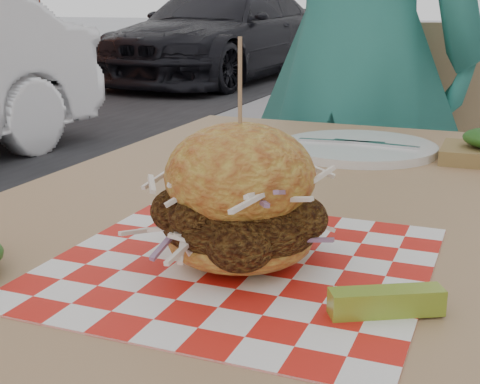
{
  "coord_description": "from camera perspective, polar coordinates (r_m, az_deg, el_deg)",
  "views": [
    {
      "loc": [
        -0.03,
        -0.61,
        1.0
      ],
      "look_at": [
        -0.26,
        -0.04,
        0.82
      ],
      "focal_mm": 50.0,
      "sensor_mm": 36.0,
      "label": 1
    }
  ],
  "objects": [
    {
      "name": "patio_table",
      "position": [
        0.89,
        5.17,
        -5.9
      ],
      "size": [
        0.8,
        1.2,
        0.75
      ],
      "color": "#A37F5B",
      "rests_on": "ground"
    },
    {
      "name": "pickle_spear",
      "position": [
        0.57,
        12.38,
        -9.13
      ],
      "size": [
        0.09,
        0.06,
        0.02
      ],
      "primitive_type": "cube",
      "rotation": [
        0.0,
        0.0,
        0.5
      ],
      "color": "olive",
      "rests_on": "paper_liner"
    },
    {
      "name": "patio_chair",
      "position": [
        1.83,
        12.94,
        1.27
      ],
      "size": [
        0.53,
        0.53,
        0.95
      ],
      "rotation": [
        0.0,
        0.0,
        0.3
      ],
      "color": "#A37F5B",
      "rests_on": "ground"
    },
    {
      "name": "sandwich",
      "position": [
        0.64,
        -0.0,
        -1.05
      ],
      "size": [
        0.19,
        0.19,
        0.22
      ],
      "color": "gold",
      "rests_on": "paper_liner"
    },
    {
      "name": "car_dark",
      "position": [
        9.02,
        -1.59,
        13.38
      ],
      "size": [
        2.0,
        4.3,
        1.21
      ],
      "primitive_type": "imported",
      "rotation": [
        0.0,
        0.0,
        -0.07
      ],
      "color": "black",
      "rests_on": "ground"
    },
    {
      "name": "paper_liner",
      "position": [
        0.67,
        0.0,
        -6.14
      ],
      "size": [
        0.36,
        0.36,
        0.0
      ],
      "primitive_type": "cube",
      "color": "red",
      "rests_on": "patio_table"
    },
    {
      "name": "diner",
      "position": [
        1.74,
        9.73,
        11.84
      ],
      "size": [
        0.68,
        0.48,
        1.77
      ],
      "primitive_type": "imported",
      "rotation": [
        0.0,
        0.0,
        3.06
      ],
      "color": "#2C8075",
      "rests_on": "ground"
    },
    {
      "name": "place_setting",
      "position": [
        1.18,
        10.06,
        3.75
      ],
      "size": [
        0.27,
        0.27,
        0.02
      ],
      "color": "white",
      "rests_on": "patio_table"
    }
  ]
}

